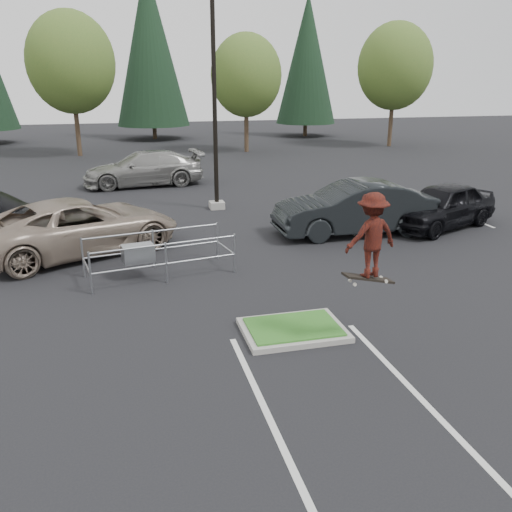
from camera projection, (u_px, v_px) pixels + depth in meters
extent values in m
plane|color=black|center=(293.00, 332.00, 11.81)|extent=(120.00, 120.00, 0.00)
cube|color=gray|center=(293.00, 330.00, 11.79)|extent=(2.20, 1.60, 0.12)
cube|color=#2C611E|center=(293.00, 327.00, 11.77)|extent=(1.95, 1.35, 0.05)
cube|color=silver|center=(92.00, 236.00, 19.04)|extent=(0.12, 5.20, 0.01)
cube|color=silver|center=(10.00, 241.00, 18.41)|extent=(0.12, 5.20, 0.01)
cube|color=silver|center=(332.00, 220.00, 21.14)|extent=(0.12, 5.20, 0.01)
cube|color=silver|center=(394.00, 216.00, 21.78)|extent=(0.12, 5.20, 0.01)
cube|color=silver|center=(454.00, 212.00, 22.41)|extent=(0.12, 5.20, 0.01)
cube|color=silver|center=(271.00, 422.00, 8.73)|extent=(0.12, 6.00, 0.01)
cube|color=silver|center=(421.00, 399.00, 9.36)|extent=(0.12, 6.00, 0.01)
cube|color=gray|center=(217.00, 205.00, 22.92)|extent=(0.60, 0.60, 0.30)
cylinder|color=black|center=(214.00, 85.00, 21.40)|extent=(0.18, 0.18, 10.00)
cylinder|color=#38281C|center=(78.00, 131.00, 37.93)|extent=(0.32, 0.32, 3.50)
ellipsoid|color=#295720|center=(71.00, 62.00, 36.51)|extent=(5.89, 5.89, 6.77)
sphere|color=#295720|center=(81.00, 74.00, 36.61)|extent=(3.68, 3.68, 3.68)
sphere|color=#295720|center=(64.00, 71.00, 36.94)|extent=(4.05, 4.05, 4.05)
cylinder|color=#38281C|center=(246.00, 131.00, 40.16)|extent=(0.32, 0.32, 3.04)
ellipsoid|color=#295720|center=(246.00, 75.00, 38.93)|extent=(5.12, 5.12, 5.89)
sphere|color=#295720|center=(255.00, 85.00, 39.00)|extent=(3.20, 3.20, 3.20)
sphere|color=#295720|center=(238.00, 82.00, 39.33)|extent=(3.52, 3.52, 3.52)
cylinder|color=#38281C|center=(391.00, 124.00, 43.37)|extent=(0.32, 0.32, 3.42)
ellipsoid|color=#295720|center=(395.00, 66.00, 41.98)|extent=(5.76, 5.76, 6.62)
sphere|color=#295720|center=(403.00, 76.00, 42.07)|extent=(3.60, 3.60, 3.60)
sphere|color=#295720|center=(386.00, 74.00, 42.41)|extent=(3.96, 3.96, 3.96)
cylinder|color=#38281C|center=(155.00, 132.00, 48.89)|extent=(0.36, 0.36, 1.20)
cone|color=black|center=(150.00, 46.00, 46.62)|extent=(6.38, 6.38, 13.30)
cylinder|color=#38281C|center=(305.00, 130.00, 51.25)|extent=(0.36, 0.36, 1.20)
cone|color=black|center=(307.00, 59.00, 49.29)|extent=(5.50, 5.50, 11.30)
cylinder|color=#989CA1|center=(90.00, 273.00, 13.72)|extent=(0.06, 0.06, 1.14)
cylinder|color=#989CA1|center=(83.00, 258.00, 14.92)|extent=(0.06, 0.06, 1.14)
cylinder|color=#989CA1|center=(166.00, 263.00, 14.50)|extent=(0.06, 0.06, 1.14)
cylinder|color=#989CA1|center=(153.00, 249.00, 15.69)|extent=(0.06, 0.06, 1.14)
cylinder|color=#989CA1|center=(234.00, 253.00, 15.27)|extent=(0.06, 0.06, 1.14)
cylinder|color=#989CA1|center=(217.00, 241.00, 16.47)|extent=(0.06, 0.06, 1.14)
cylinder|color=#989CA1|center=(166.00, 264.00, 14.51)|extent=(3.90, 0.75, 0.05)
cylinder|color=#989CA1|center=(165.00, 244.00, 14.34)|extent=(3.90, 0.75, 0.05)
cylinder|color=#989CA1|center=(153.00, 250.00, 15.70)|extent=(3.90, 0.75, 0.05)
cylinder|color=#989CA1|center=(152.00, 232.00, 15.53)|extent=(3.90, 0.75, 0.05)
cube|color=#989CA1|center=(138.00, 253.00, 14.82)|extent=(0.92, 0.65, 0.47)
cube|color=black|center=(368.00, 278.00, 10.69)|extent=(1.10, 0.41, 0.30)
cylinder|color=beige|center=(355.00, 284.00, 10.53)|extent=(0.07, 0.04, 0.07)
cylinder|color=beige|center=(350.00, 280.00, 10.74)|extent=(0.07, 0.04, 0.07)
cylinder|color=beige|center=(386.00, 281.00, 10.69)|extent=(0.07, 0.04, 0.07)
cylinder|color=beige|center=(381.00, 278.00, 10.89)|extent=(0.07, 0.04, 0.07)
imported|color=maroon|center=(371.00, 235.00, 10.42)|extent=(1.16, 0.78, 1.67)
imported|color=gray|center=(77.00, 227.00, 16.85)|extent=(6.85, 5.19, 1.73)
imported|color=black|center=(354.00, 208.00, 19.02)|extent=(5.62, 2.02, 1.84)
imported|color=black|center=(442.00, 206.00, 19.87)|extent=(5.19, 3.68, 1.64)
imported|color=gray|center=(144.00, 169.00, 27.60)|extent=(6.19, 2.94, 1.74)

